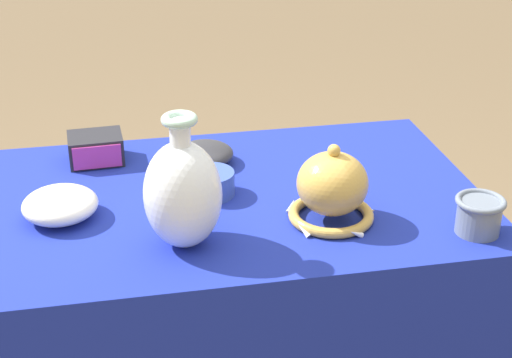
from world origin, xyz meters
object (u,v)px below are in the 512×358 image
pot_squat_cobalt (210,183)px  bowl_shallow_ivory (60,205)px  mosaic_tile_box (96,148)px  bowl_shallow_charcoal (204,154)px  cup_wide_slate (479,214)px  vase_dome_bell (332,190)px  vase_tall_bulbous (183,193)px

pot_squat_cobalt → bowl_shallow_ivory: (-0.32, -0.05, 0.00)m
mosaic_tile_box → bowl_shallow_charcoal: (0.25, -0.06, -0.01)m
pot_squat_cobalt → bowl_shallow_charcoal: (0.01, 0.16, -0.00)m
mosaic_tile_box → pot_squat_cobalt: bearing=-45.3°
bowl_shallow_ivory → cup_wide_slate: (0.83, -0.22, 0.01)m
vase_dome_bell → bowl_shallow_ivory: vase_dome_bell is taller
mosaic_tile_box → bowl_shallow_ivory: 0.28m
pot_squat_cobalt → vase_dome_bell: bearing=-34.9°
vase_dome_bell → bowl_shallow_charcoal: bearing=124.6°
vase_dome_bell → bowl_shallow_charcoal: vase_dome_bell is taller
bowl_shallow_ivory → pot_squat_cobalt: bearing=8.5°
vase_dome_bell → cup_wide_slate: bearing=-21.3°
vase_dome_bell → pot_squat_cobalt: vase_dome_bell is taller
vase_tall_bulbous → mosaic_tile_box: (-0.17, 0.42, -0.08)m
pot_squat_cobalt → bowl_shallow_charcoal: 0.16m
vase_dome_bell → bowl_shallow_charcoal: (-0.22, 0.32, -0.04)m
pot_squat_cobalt → vase_tall_bulbous: bearing=-111.3°
pot_squat_cobalt → bowl_shallow_charcoal: pot_squat_cobalt is taller
bowl_shallow_ivory → cup_wide_slate: cup_wide_slate is taller
vase_tall_bulbous → pot_squat_cobalt: bearing=68.7°
vase_tall_bulbous → bowl_shallow_ivory: bearing=147.7°
vase_dome_bell → bowl_shallow_charcoal: 0.39m
bowl_shallow_charcoal → bowl_shallow_ivory: bearing=-147.8°
vase_dome_bell → cup_wide_slate: vase_dome_bell is taller
mosaic_tile_box → pot_squat_cobalt: 0.33m
bowl_shallow_charcoal → cup_wide_slate: bearing=-40.8°
vase_dome_bell → pot_squat_cobalt: size_ratio=1.76×
mosaic_tile_box → cup_wide_slate: size_ratio=1.31×
mosaic_tile_box → bowl_shallow_charcoal: size_ratio=0.96×
bowl_shallow_ivory → cup_wide_slate: bearing=-14.9°
vase_dome_bell → mosaic_tile_box: vase_dome_bell is taller
vase_dome_bell → mosaic_tile_box: bearing=141.1°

